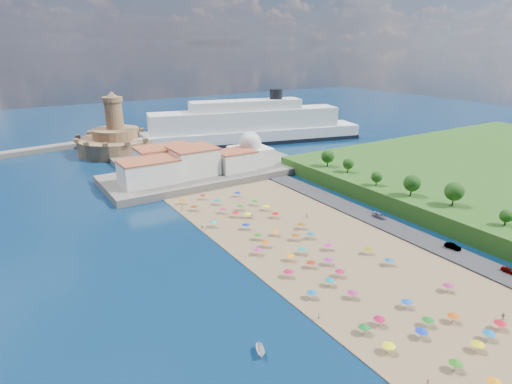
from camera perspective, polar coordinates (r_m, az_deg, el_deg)
ground at (r=125.93m, az=4.58°, el=-6.94°), size 700.00×700.00×0.00m
terrace at (r=188.72m, az=-6.27°, el=2.51°), size 90.00×36.00×3.00m
jetty at (r=212.82m, az=-15.82°, el=3.73°), size 18.00×70.00×2.40m
waterfront_buildings at (r=182.47m, az=-10.11°, el=3.83°), size 57.00×29.00×11.00m
domed_building at (r=194.33m, az=-0.78°, el=5.40°), size 16.00×16.00×15.00m
fortress at (r=239.79m, az=-18.09°, el=6.55°), size 40.00×40.00×32.40m
cruise_ship at (r=251.01m, az=-1.30°, el=8.56°), size 139.61×53.00×30.29m
beach_parasols at (r=116.56m, az=7.27°, el=-8.13°), size 32.13×116.34×2.20m
beachgoers at (r=124.98m, az=3.35°, el=-6.55°), size 35.20×98.19×1.90m
moored_boats at (r=81.10m, az=4.56°, el=-23.19°), size 5.36×19.65×1.54m
parked_cars at (r=136.94m, az=22.02°, el=-5.49°), size 2.22×47.20×1.45m
hillside_trees at (r=150.18m, az=22.75°, el=0.19°), size 13.50×105.24×7.77m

